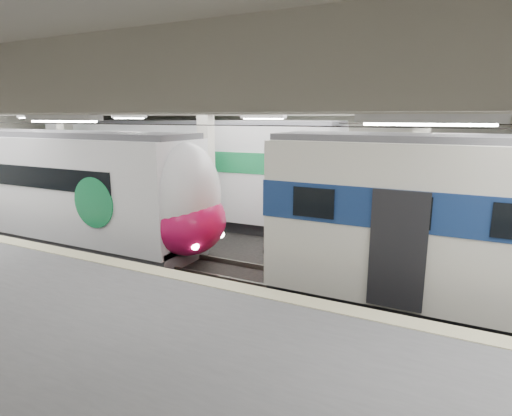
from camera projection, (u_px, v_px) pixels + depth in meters
The scene contains 3 objects.
station_hall at pixel (202, 181), 11.57m from camera, with size 36.00×24.00×5.75m.
modern_emu at pixel (80, 191), 16.35m from camera, with size 13.65×2.82×4.41m.
far_train at pixel (185, 169), 20.67m from camera, with size 15.19×3.52×4.78m.
Camera 1 is at (6.51, -11.29, 4.98)m, focal length 30.00 mm.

